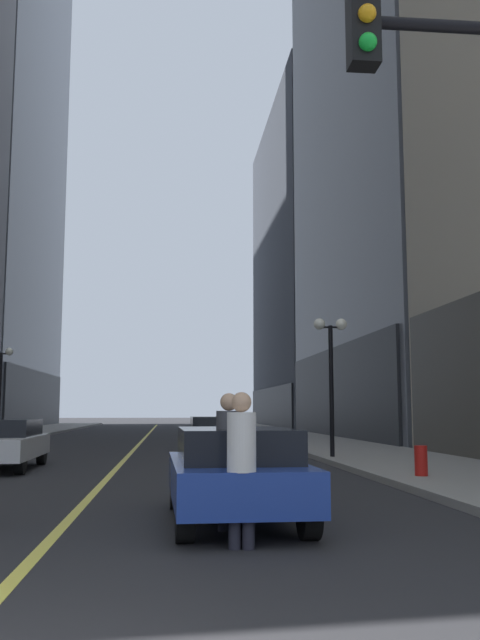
# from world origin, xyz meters

# --- Properties ---
(ground_plane) EXTENTS (200.00, 200.00, 0.00)m
(ground_plane) POSITION_xyz_m (0.00, 35.00, 0.00)
(ground_plane) COLOR #262628
(sidewalk_right) EXTENTS (4.50, 78.00, 0.15)m
(sidewalk_right) POSITION_xyz_m (8.25, 35.00, 0.07)
(sidewalk_right) COLOR gray
(sidewalk_right) RESTS_ON ground
(lane_centre_stripe) EXTENTS (0.16, 70.00, 0.01)m
(lane_centre_stripe) POSITION_xyz_m (0.00, 35.00, 0.00)
(lane_centre_stripe) COLOR #E5D64C
(lane_centre_stripe) RESTS_ON ground
(building_right_far) EXTENTS (14.33, 26.00, 29.69)m
(building_right_far) POSITION_xyz_m (17.56, 60.00, 14.79)
(building_right_far) COLOR #4C515B
(building_right_far) RESTS_ON ground
(car_blue) EXTENTS (1.85, 4.14, 1.32)m
(car_blue) POSITION_xyz_m (2.36, 6.20, 0.72)
(car_blue) COLOR navy
(car_blue) RESTS_ON ground
(car_white) EXTENTS (1.87, 4.64, 1.32)m
(car_white) POSITION_xyz_m (-3.00, 15.62, 0.72)
(car_white) COLOR silver
(car_white) RESTS_ON ground
(car_silver) EXTENTS (1.91, 4.61, 1.32)m
(car_silver) POSITION_xyz_m (3.04, 22.96, 0.72)
(car_silver) COLOR #B7B7BC
(car_silver) RESTS_ON ground
(pedestrian_in_white_shirt) EXTENTS (0.40, 0.40, 1.79)m
(pedestrian_in_white_shirt) POSITION_xyz_m (2.27, 4.36, 1.05)
(pedestrian_in_white_shirt) COLOR black
(pedestrian_in_white_shirt) RESTS_ON ground
(pedestrian_with_orange_bag) EXTENTS (0.43, 0.43, 1.80)m
(pedestrian_with_orange_bag) POSITION_xyz_m (2.22, 5.62, 1.06)
(pedestrian_with_orange_bag) COLOR black
(pedestrian_with_orange_bag) RESTS_ON ground
(street_lamp_left_far) EXTENTS (1.06, 0.36, 4.43)m
(street_lamp_left_far) POSITION_xyz_m (-6.40, 29.32, 3.26)
(street_lamp_left_far) COLOR black
(street_lamp_left_far) RESTS_ON ground
(street_lamp_right_mid) EXTENTS (1.06, 0.36, 4.43)m
(street_lamp_right_mid) POSITION_xyz_m (6.40, 17.55, 3.26)
(street_lamp_right_mid) COLOR black
(street_lamp_right_mid) RESTS_ON ground
(fire_hydrant_right) EXTENTS (0.28, 0.28, 0.80)m
(fire_hydrant_right) POSITION_xyz_m (6.90, 11.23, 0.40)
(fire_hydrant_right) COLOR red
(fire_hydrant_right) RESTS_ON ground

